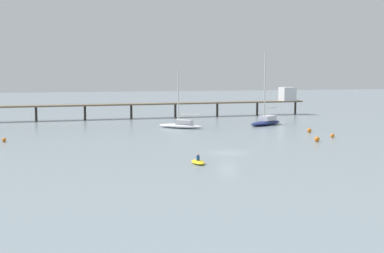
# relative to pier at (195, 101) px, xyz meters

# --- Properties ---
(ground_plane) EXTENTS (400.00, 400.00, 0.00)m
(ground_plane) POSITION_rel_pier_xyz_m (-9.56, -52.63, -3.47)
(ground_plane) COLOR gray
(pier) EXTENTS (71.16, 7.17, 6.37)m
(pier) POSITION_rel_pier_xyz_m (0.00, 0.00, 0.00)
(pier) COLOR brown
(pier) RESTS_ON ground_plane
(sailboat_white) EXTENTS (8.06, 7.03, 10.48)m
(sailboat_white) POSITION_rel_pier_xyz_m (-8.57, -22.70, -2.80)
(sailboat_white) COLOR white
(sailboat_white) RESTS_ON ground_plane
(sailboat_navy) EXTENTS (9.15, 7.68, 14.02)m
(sailboat_navy) POSITION_rel_pier_xyz_m (8.36, -21.11, -2.69)
(sailboat_navy) COLOR navy
(sailboat_navy) RESTS_ON ground_plane
(dinghy_yellow) EXTENTS (1.40, 2.95, 1.14)m
(dinghy_yellow) POSITION_rel_pier_xyz_m (-15.21, -59.20, -3.27)
(dinghy_yellow) COLOR yellow
(dinghy_yellow) RESTS_ON ground_plane
(mooring_buoy_mid) EXTENTS (0.63, 0.63, 0.63)m
(mooring_buoy_mid) POSITION_rel_pier_xyz_m (10.90, -41.82, -3.16)
(mooring_buoy_mid) COLOR orange
(mooring_buoy_mid) RESTS_ON ground_plane
(mooring_buoy_outer) EXTENTS (0.76, 0.76, 0.76)m
(mooring_buoy_outer) POSITION_rel_pier_xyz_m (6.26, -45.75, -3.09)
(mooring_buoy_outer) COLOR orange
(mooring_buoy_outer) RESTS_ON ground_plane
(mooring_buoy_near) EXTENTS (0.72, 0.72, 0.72)m
(mooring_buoy_near) POSITION_rel_pier_xyz_m (10.59, -34.64, -3.11)
(mooring_buoy_near) COLOR orange
(mooring_buoy_near) RESTS_ON ground_plane
(mooring_buoy_inner) EXTENTS (0.62, 0.62, 0.62)m
(mooring_buoy_inner) POSITION_rel_pier_xyz_m (-37.72, -34.60, -3.17)
(mooring_buoy_inner) COLOR orange
(mooring_buoy_inner) RESTS_ON ground_plane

